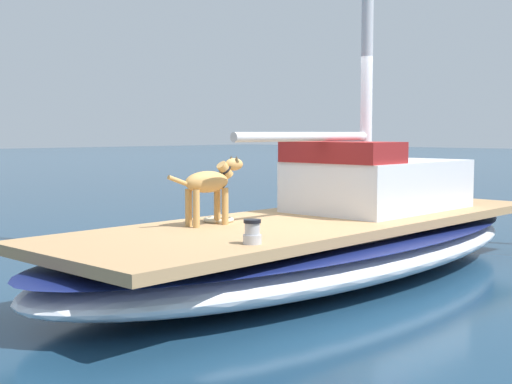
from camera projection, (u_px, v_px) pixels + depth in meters
name	position (u px, v px, depth m)	size (l,w,h in m)	color
ground_plane	(318.00, 276.00, 7.84)	(120.00, 120.00, 0.00)	navy
sailboat_main	(318.00, 247.00, 7.81)	(2.60, 7.27, 0.66)	white
cabin_house	(375.00, 182.00, 8.57)	(1.43, 2.24, 0.84)	silver
dog_tan	(210.00, 184.00, 7.15)	(0.27, 0.94, 0.70)	tan
deck_winch	(252.00, 232.00, 5.97)	(0.16, 0.16, 0.21)	#B7B7BC
coiled_rope	(219.00, 220.00, 7.45)	(0.32, 0.32, 0.04)	beige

